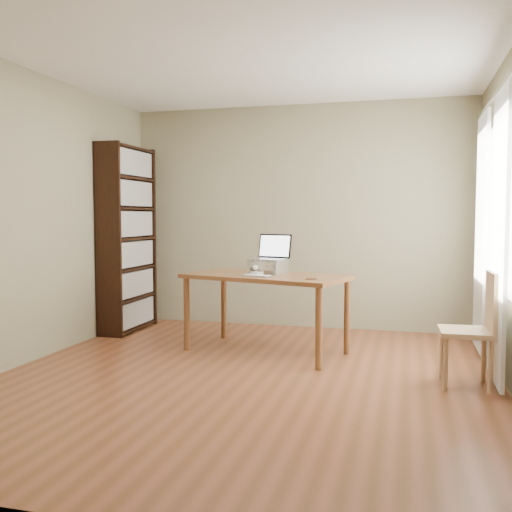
# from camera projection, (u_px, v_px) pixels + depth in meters

# --- Properties ---
(room) EXTENTS (4.04, 4.54, 2.64)m
(room) POSITION_uv_depth(u_px,v_px,m) (248.00, 217.00, 4.52)
(room) COLOR brown
(room) RESTS_ON ground
(bookshelf) EXTENTS (0.30, 0.90, 2.10)m
(bookshelf) POSITION_uv_depth(u_px,v_px,m) (128.00, 239.00, 6.50)
(bookshelf) COLOR black
(bookshelf) RESTS_ON ground
(curtains) EXTENTS (0.03, 1.90, 2.25)m
(curtains) POSITION_uv_depth(u_px,v_px,m) (489.00, 232.00, 4.80)
(curtains) COLOR white
(curtains) RESTS_ON ground
(desk) EXTENTS (1.68, 1.15, 0.75)m
(desk) POSITION_uv_depth(u_px,v_px,m) (266.00, 284.00, 5.44)
(desk) COLOR brown
(desk) RESTS_ON ground
(laptop_stand) EXTENTS (0.32, 0.25, 0.13)m
(laptop_stand) POSITION_uv_depth(u_px,v_px,m) (268.00, 265.00, 5.50)
(laptop_stand) COLOR #BCBEC1
(laptop_stand) RESTS_ON desk
(laptop) EXTENTS (0.41, 0.38, 0.25)m
(laptop) POSITION_uv_depth(u_px,v_px,m) (269.00, 253.00, 5.55)
(laptop) COLOR #BCBEC1
(laptop) RESTS_ON laptop_stand
(keyboard) EXTENTS (0.29, 0.19, 0.02)m
(keyboard) POSITION_uv_depth(u_px,v_px,m) (257.00, 276.00, 5.23)
(keyboard) COLOR #BCBEC1
(keyboard) RESTS_ON desk
(coaster) EXTENTS (0.11, 0.11, 0.01)m
(coaster) POSITION_uv_depth(u_px,v_px,m) (311.00, 279.00, 5.02)
(coaster) COLOR #532B1C
(coaster) RESTS_ON desk
(cat) EXTENTS (0.26, 0.49, 0.16)m
(cat) POSITION_uv_depth(u_px,v_px,m) (266.00, 266.00, 5.54)
(cat) COLOR #4B443B
(cat) RESTS_ON desk
(chair) EXTENTS (0.40, 0.40, 0.88)m
(chair) POSITION_uv_depth(u_px,v_px,m) (475.00, 325.00, 4.34)
(chair) COLOR tan
(chair) RESTS_ON ground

